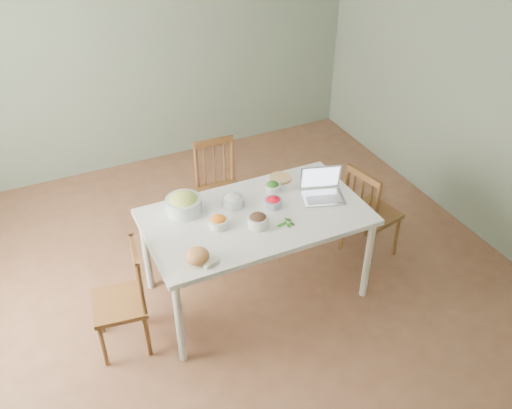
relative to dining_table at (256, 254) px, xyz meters
name	(u,v)px	position (x,y,z in m)	size (l,w,h in m)	color
floor	(234,289)	(-0.17, 0.10, -0.41)	(5.00, 5.00, 0.00)	brown
wall_back	(139,49)	(-0.17, 2.60, 0.94)	(5.00, 0.00, 2.70)	slate
wall_right	(486,96)	(2.33, 0.10, 0.94)	(0.00, 5.00, 2.70)	slate
dining_table	(256,254)	(0.00, 0.00, 0.00)	(1.76, 0.99, 0.83)	white
chair_far	(222,192)	(0.06, 0.90, 0.06)	(0.42, 0.40, 0.96)	#523212
chair_left	(118,301)	(-1.18, -0.10, 0.05)	(0.41, 0.39, 0.92)	#523212
chair_right	(373,211)	(1.19, 0.03, 0.06)	(0.42, 0.40, 0.95)	#523212
bread_boule	(197,256)	(-0.61, -0.33, 0.47)	(0.17, 0.17, 0.11)	#B37341
butter_stick	(211,263)	(-0.54, -0.41, 0.43)	(0.12, 0.03, 0.03)	#F6EFCB
bowl_squash	(184,203)	(-0.50, 0.28, 0.50)	(0.29, 0.29, 0.17)	#D6D069
bowl_carrot	(219,222)	(-0.32, -0.01, 0.46)	(0.15, 0.15, 0.09)	orange
bowl_onion	(233,200)	(-0.11, 0.20, 0.46)	(0.18, 0.18, 0.10)	white
bowl_mushroom	(258,220)	(-0.05, -0.14, 0.47)	(0.16, 0.16, 0.11)	black
bowl_redpep	(273,202)	(0.18, 0.05, 0.46)	(0.14, 0.14, 0.08)	#BE050E
bowl_broccoli	(273,186)	(0.27, 0.25, 0.46)	(0.13, 0.13, 0.08)	#1C590E
flatbread	(280,178)	(0.42, 0.39, 0.42)	(0.20, 0.20, 0.02)	tan
basil_bunch	(285,223)	(0.15, -0.20, 0.42)	(0.17, 0.17, 0.02)	#246C10
laptop	(324,186)	(0.60, -0.03, 0.53)	(0.34, 0.27, 0.24)	silver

